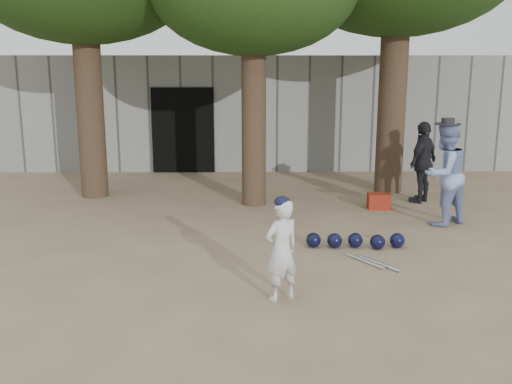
{
  "coord_description": "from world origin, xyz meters",
  "views": [
    {
      "loc": [
        0.49,
        -6.99,
        2.7
      ],
      "look_at": [
        0.6,
        1.0,
        0.95
      ],
      "focal_mm": 40.0,
      "sensor_mm": 36.0,
      "label": 1
    }
  ],
  "objects_px": {
    "boy_player": "(282,250)",
    "red_bag": "(379,201)",
    "spectator_dark": "(423,162)",
    "spectator_blue": "(444,174)"
  },
  "relations": [
    {
      "from": "spectator_blue",
      "to": "red_bag",
      "type": "bearing_deg",
      "value": -85.32
    },
    {
      "from": "spectator_blue",
      "to": "boy_player",
      "type": "bearing_deg",
      "value": 15.9
    },
    {
      "from": "spectator_blue",
      "to": "red_bag",
      "type": "xyz_separation_m",
      "value": [
        -0.85,
        1.15,
        -0.75
      ]
    },
    {
      "from": "spectator_dark",
      "to": "boy_player",
      "type": "bearing_deg",
      "value": 10.59
    },
    {
      "from": "boy_player",
      "to": "spectator_blue",
      "type": "xyz_separation_m",
      "value": [
        3.0,
        3.29,
        0.28
      ]
    },
    {
      "from": "spectator_dark",
      "to": "spectator_blue",
      "type": "bearing_deg",
      "value": 37.96
    },
    {
      "from": "boy_player",
      "to": "red_bag",
      "type": "height_order",
      "value": "boy_player"
    },
    {
      "from": "spectator_dark",
      "to": "red_bag",
      "type": "bearing_deg",
      "value": -18.35
    },
    {
      "from": "spectator_blue",
      "to": "spectator_dark",
      "type": "relative_size",
      "value": 1.09
    },
    {
      "from": "red_bag",
      "to": "spectator_dark",
      "type": "bearing_deg",
      "value": 28.77
    }
  ]
}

